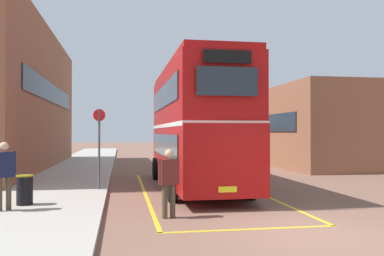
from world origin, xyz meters
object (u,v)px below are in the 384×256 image
object	(u,v)px
litter_bin	(25,190)
single_deck_bus	(196,138)
pedestrian_waiting_near	(4,170)
bus_stop_sign	(99,141)
double_decker_bus	(195,124)
pedestrian_boarding	(169,178)

from	to	relation	value
litter_bin	single_deck_bus	bearing A→B (deg)	69.13
single_deck_bus	pedestrian_waiting_near	bearing A→B (deg)	-110.90
litter_bin	bus_stop_sign	size ratio (longest dim) A/B	0.29
double_decker_bus	bus_stop_sign	distance (m)	3.82
pedestrian_boarding	pedestrian_waiting_near	xyz separation A→B (m)	(-4.23, 1.00, 0.17)
single_deck_bus	pedestrian_boarding	xyz separation A→B (m)	(-5.54, -26.59, -0.61)
bus_stop_sign	pedestrian_waiting_near	bearing A→B (deg)	-120.79
double_decker_bus	litter_bin	world-z (taller)	double_decker_bus
double_decker_bus	pedestrian_waiting_near	size ratio (longest dim) A/B	5.73
pedestrian_waiting_near	litter_bin	size ratio (longest dim) A/B	2.14
single_deck_bus	bus_stop_sign	xyz separation A→B (m)	(-7.52, -21.82, 0.23)
pedestrian_boarding	bus_stop_sign	bearing A→B (deg)	112.59
pedestrian_boarding	single_deck_bus	bearing A→B (deg)	78.23
double_decker_bus	litter_bin	size ratio (longest dim) A/B	12.27
pedestrian_boarding	pedestrian_waiting_near	size ratio (longest dim) A/B	0.98
single_deck_bus	bus_stop_sign	world-z (taller)	bus_stop_sign
single_deck_bus	litter_bin	bearing A→B (deg)	-110.87
bus_stop_sign	single_deck_bus	bearing A→B (deg)	70.98
litter_bin	double_decker_bus	bearing A→B (deg)	34.03
pedestrian_waiting_near	litter_bin	distance (m)	1.10
litter_bin	pedestrian_waiting_near	bearing A→B (deg)	-111.71
single_deck_bus	litter_bin	world-z (taller)	single_deck_bus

